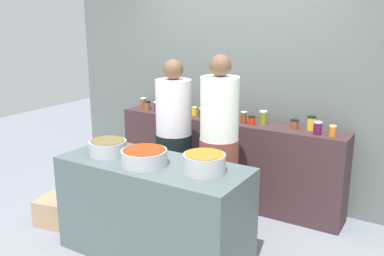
{
  "coord_description": "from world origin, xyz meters",
  "views": [
    {
      "loc": [
        2.11,
        -3.09,
        2.12
      ],
      "look_at": [
        0.0,
        0.35,
        1.05
      ],
      "focal_mm": 40.0,
      "sensor_mm": 36.0,
      "label": 1
    }
  ],
  "objects_px": {
    "preserve_jar_11": "(263,117)",
    "preserve_jar_13": "(311,123)",
    "preserve_jar_7": "(216,113)",
    "preserve_jar_8": "(228,113)",
    "bread_crate": "(60,211)",
    "preserve_jar_12": "(294,124)",
    "cooking_pot_right": "(204,163)",
    "preserve_jar_4": "(186,108)",
    "preserve_jar_9": "(244,118)",
    "preserve_jar_5": "(195,111)",
    "cooking_pot_center": "(144,157)",
    "preserve_jar_1": "(147,106)",
    "preserve_jar_10": "(252,120)",
    "cook_in_cap": "(219,156)",
    "preserve_jar_14": "(318,128)",
    "preserve_jar_0": "(143,103)",
    "cook_with_tongs": "(174,148)",
    "preserve_jar_2": "(156,106)",
    "preserve_jar_15": "(333,131)",
    "cooking_pot_left": "(108,147)",
    "preserve_jar_6": "(203,113)",
    "preserve_jar_3": "(165,106)"
  },
  "relations": [
    {
      "from": "preserve_jar_8",
      "to": "preserve_jar_11",
      "type": "distance_m",
      "value": 0.43
    },
    {
      "from": "cooking_pot_center",
      "to": "cook_with_tongs",
      "type": "bearing_deg",
      "value": 107.22
    },
    {
      "from": "preserve_jar_8",
      "to": "preserve_jar_12",
      "type": "distance_m",
      "value": 0.79
    },
    {
      "from": "preserve_jar_8",
      "to": "preserve_jar_9",
      "type": "xyz_separation_m",
      "value": [
        0.24,
        -0.09,
        -0.01
      ]
    },
    {
      "from": "cook_in_cap",
      "to": "preserve_jar_8",
      "type": "bearing_deg",
      "value": 111.39
    },
    {
      "from": "preserve_jar_5",
      "to": "preserve_jar_9",
      "type": "distance_m",
      "value": 0.66
    },
    {
      "from": "preserve_jar_9",
      "to": "preserve_jar_14",
      "type": "xyz_separation_m",
      "value": [
        0.81,
        -0.02,
        -0.0
      ]
    },
    {
      "from": "preserve_jar_0",
      "to": "preserve_jar_8",
      "type": "xyz_separation_m",
      "value": [
        1.18,
        0.03,
        0.01
      ]
    },
    {
      "from": "preserve_jar_8",
      "to": "cooking_pot_center",
      "type": "height_order",
      "value": "preserve_jar_8"
    },
    {
      "from": "preserve_jar_2",
      "to": "preserve_jar_7",
      "type": "bearing_deg",
      "value": 8.12
    },
    {
      "from": "preserve_jar_10",
      "to": "preserve_jar_11",
      "type": "relative_size",
      "value": 0.66
    },
    {
      "from": "preserve_jar_0",
      "to": "preserve_jar_8",
      "type": "distance_m",
      "value": 1.18
    },
    {
      "from": "preserve_jar_8",
      "to": "preserve_jar_15",
      "type": "height_order",
      "value": "preserve_jar_8"
    },
    {
      "from": "cook_with_tongs",
      "to": "cook_in_cap",
      "type": "xyz_separation_m",
      "value": [
        0.57,
        -0.07,
        0.04
      ]
    },
    {
      "from": "preserve_jar_9",
      "to": "preserve_jar_14",
      "type": "height_order",
      "value": "same"
    },
    {
      "from": "preserve_jar_4",
      "to": "preserve_jar_14",
      "type": "bearing_deg",
      "value": -3.13
    },
    {
      "from": "preserve_jar_10",
      "to": "cook_in_cap",
      "type": "xyz_separation_m",
      "value": [
        -0.04,
        -0.67,
        -0.22
      ]
    },
    {
      "from": "preserve_jar_5",
      "to": "preserve_jar_11",
      "type": "xyz_separation_m",
      "value": [
        0.85,
        0.03,
        0.02
      ]
    },
    {
      "from": "preserve_jar_14",
      "to": "preserve_jar_15",
      "type": "bearing_deg",
      "value": 5.86
    },
    {
      "from": "preserve_jar_11",
      "to": "cooking_pot_left",
      "type": "bearing_deg",
      "value": -121.18
    },
    {
      "from": "cooking_pot_center",
      "to": "cook_with_tongs",
      "type": "relative_size",
      "value": 0.23
    },
    {
      "from": "preserve_jar_14",
      "to": "preserve_jar_5",
      "type": "bearing_deg",
      "value": 177.0
    },
    {
      "from": "preserve_jar_6",
      "to": "preserve_jar_13",
      "type": "relative_size",
      "value": 0.77
    },
    {
      "from": "cooking_pot_center",
      "to": "preserve_jar_4",
      "type": "bearing_deg",
      "value": 109.75
    },
    {
      "from": "preserve_jar_0",
      "to": "cook_with_tongs",
      "type": "bearing_deg",
      "value": -36.14
    },
    {
      "from": "preserve_jar_2",
      "to": "preserve_jar_14",
      "type": "distance_m",
      "value": 1.98
    },
    {
      "from": "preserve_jar_13",
      "to": "cooking_pot_center",
      "type": "height_order",
      "value": "preserve_jar_13"
    },
    {
      "from": "preserve_jar_1",
      "to": "preserve_jar_11",
      "type": "relative_size",
      "value": 0.78
    },
    {
      "from": "preserve_jar_8",
      "to": "preserve_jar_15",
      "type": "xyz_separation_m",
      "value": [
        1.19,
        -0.1,
        -0.02
      ]
    },
    {
      "from": "preserve_jar_9",
      "to": "cooking_pot_center",
      "type": "relative_size",
      "value": 0.33
    },
    {
      "from": "preserve_jar_1",
      "to": "preserve_jar_5",
      "type": "bearing_deg",
      "value": 5.84
    },
    {
      "from": "preserve_jar_12",
      "to": "preserve_jar_1",
      "type": "bearing_deg",
      "value": -177.44
    },
    {
      "from": "preserve_jar_13",
      "to": "preserve_jar_14",
      "type": "distance_m",
      "value": 0.17
    },
    {
      "from": "preserve_jar_11",
      "to": "preserve_jar_15",
      "type": "relative_size",
      "value": 1.37
    },
    {
      "from": "preserve_jar_11",
      "to": "bread_crate",
      "type": "distance_m",
      "value": 2.37
    },
    {
      "from": "preserve_jar_11",
      "to": "preserve_jar_13",
      "type": "xyz_separation_m",
      "value": [
        0.52,
        0.03,
        0.0
      ]
    },
    {
      "from": "preserve_jar_9",
      "to": "cook_in_cap",
      "type": "xyz_separation_m",
      "value": [
        0.06,
        -0.68,
        -0.24
      ]
    },
    {
      "from": "preserve_jar_9",
      "to": "bread_crate",
      "type": "relative_size",
      "value": 0.32
    },
    {
      "from": "preserve_jar_5",
      "to": "preserve_jar_13",
      "type": "height_order",
      "value": "preserve_jar_13"
    },
    {
      "from": "bread_crate",
      "to": "preserve_jar_1",
      "type": "bearing_deg",
      "value": 84.72
    },
    {
      "from": "preserve_jar_2",
      "to": "cooking_pot_center",
      "type": "relative_size",
      "value": 0.32
    },
    {
      "from": "preserve_jar_1",
      "to": "preserve_jar_10",
      "type": "relative_size",
      "value": 1.19
    },
    {
      "from": "preserve_jar_3",
      "to": "preserve_jar_10",
      "type": "height_order",
      "value": "preserve_jar_3"
    },
    {
      "from": "preserve_jar_13",
      "to": "cooking_pot_right",
      "type": "relative_size",
      "value": 0.43
    },
    {
      "from": "preserve_jar_4",
      "to": "preserve_jar_9",
      "type": "xyz_separation_m",
      "value": [
        0.79,
        -0.06,
        0.0
      ]
    },
    {
      "from": "preserve_jar_13",
      "to": "cook_in_cap",
      "type": "xyz_separation_m",
      "value": [
        -0.65,
        -0.79,
        -0.24
      ]
    },
    {
      "from": "preserve_jar_4",
      "to": "preserve_jar_11",
      "type": "height_order",
      "value": "preserve_jar_11"
    },
    {
      "from": "preserve_jar_11",
      "to": "preserve_jar_12",
      "type": "height_order",
      "value": "preserve_jar_11"
    },
    {
      "from": "preserve_jar_7",
      "to": "preserve_jar_8",
      "type": "xyz_separation_m",
      "value": [
        0.16,
        -0.01,
        0.02
      ]
    },
    {
      "from": "preserve_jar_13",
      "to": "bread_crate",
      "type": "relative_size",
      "value": 0.36
    }
  ]
}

